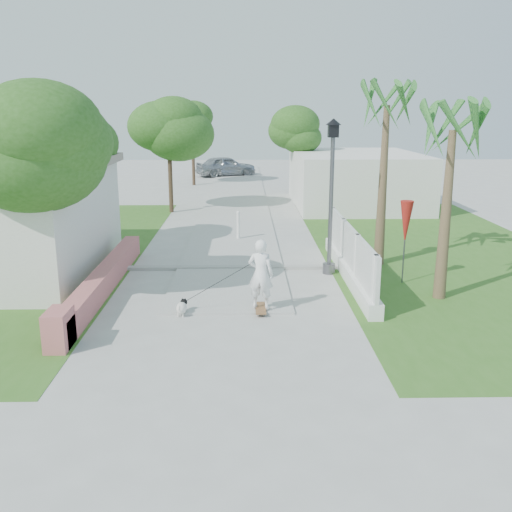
{
  "coord_description": "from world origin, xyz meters",
  "views": [
    {
      "loc": [
        0.43,
        -10.56,
        4.66
      ],
      "look_at": [
        0.72,
        3.31,
        1.1
      ],
      "focal_mm": 40.0,
      "sensor_mm": 36.0,
      "label": 1
    }
  ],
  "objects_px": {
    "patio_umbrella": "(406,223)",
    "skateboarder": "(250,277)",
    "street_lamp": "(331,191)",
    "dog": "(182,307)",
    "parked_car": "(226,166)",
    "bollard": "(238,224)"
  },
  "relations": [
    {
      "from": "street_lamp",
      "to": "parked_car",
      "type": "height_order",
      "value": "street_lamp"
    },
    {
      "from": "parked_car",
      "to": "dog",
      "type": "bearing_deg",
      "value": 158.28
    },
    {
      "from": "patio_umbrella",
      "to": "dog",
      "type": "xyz_separation_m",
      "value": [
        -5.84,
        -2.45,
        -1.48
      ]
    },
    {
      "from": "street_lamp",
      "to": "dog",
      "type": "bearing_deg",
      "value": -138.75
    },
    {
      "from": "street_lamp",
      "to": "patio_umbrella",
      "type": "xyz_separation_m",
      "value": [
        1.9,
        -1.0,
        -0.74
      ]
    },
    {
      "from": "skateboarder",
      "to": "street_lamp",
      "type": "bearing_deg",
      "value": -109.3
    },
    {
      "from": "bollard",
      "to": "patio_umbrella",
      "type": "bearing_deg",
      "value": -50.09
    },
    {
      "from": "street_lamp",
      "to": "dog",
      "type": "relative_size",
      "value": 8.2
    },
    {
      "from": "bollard",
      "to": "dog",
      "type": "bearing_deg",
      "value": -98.85
    },
    {
      "from": "dog",
      "to": "parked_car",
      "type": "bearing_deg",
      "value": 100.81
    },
    {
      "from": "patio_umbrella",
      "to": "skateboarder",
      "type": "height_order",
      "value": "patio_umbrella"
    },
    {
      "from": "skateboarder",
      "to": "patio_umbrella",
      "type": "bearing_deg",
      "value": -135.49
    },
    {
      "from": "skateboarder",
      "to": "parked_car",
      "type": "relative_size",
      "value": 0.51
    },
    {
      "from": "patio_umbrella",
      "to": "dog",
      "type": "height_order",
      "value": "patio_umbrella"
    },
    {
      "from": "street_lamp",
      "to": "patio_umbrella",
      "type": "bearing_deg",
      "value": -27.76
    },
    {
      "from": "street_lamp",
      "to": "bollard",
      "type": "height_order",
      "value": "street_lamp"
    },
    {
      "from": "patio_umbrella",
      "to": "dog",
      "type": "distance_m",
      "value": 6.51
    },
    {
      "from": "patio_umbrella",
      "to": "street_lamp",
      "type": "bearing_deg",
      "value": 152.24
    },
    {
      "from": "dog",
      "to": "skateboarder",
      "type": "bearing_deg",
      "value": 18.31
    },
    {
      "from": "bollard",
      "to": "parked_car",
      "type": "distance_m",
      "value": 21.0
    },
    {
      "from": "bollard",
      "to": "parked_car",
      "type": "bearing_deg",
      "value": 93.0
    },
    {
      "from": "street_lamp",
      "to": "parked_car",
      "type": "xyz_separation_m",
      "value": [
        -3.8,
        25.48,
        -1.7
      ]
    }
  ]
}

